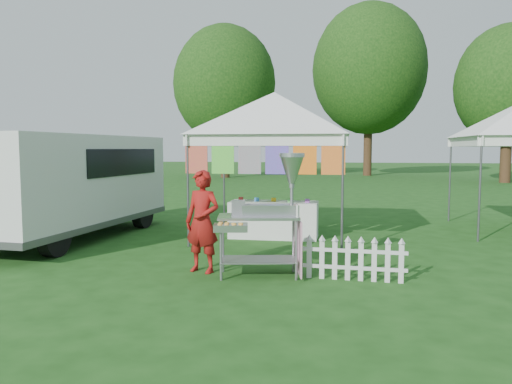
# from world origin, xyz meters

# --- Properties ---
(ground) EXTENTS (120.00, 120.00, 0.00)m
(ground) POSITION_xyz_m (0.00, 0.00, 0.00)
(ground) COLOR #1B4714
(ground) RESTS_ON ground
(canopy_main) EXTENTS (4.24, 4.24, 3.45)m
(canopy_main) POSITION_xyz_m (0.00, 3.49, 2.99)
(canopy_main) COLOR #59595E
(canopy_main) RESTS_ON ground
(tree_left) EXTENTS (6.40, 6.40, 9.53)m
(tree_left) POSITION_xyz_m (-6.00, 24.00, 5.83)
(tree_left) COLOR #3A2915
(tree_left) RESTS_ON ground
(tree_mid) EXTENTS (7.60, 7.60, 11.52)m
(tree_mid) POSITION_xyz_m (3.00, 28.00, 7.14)
(tree_mid) COLOR #3A2915
(tree_mid) RESTS_ON ground
(tree_right) EXTENTS (5.60, 5.60, 8.42)m
(tree_right) POSITION_xyz_m (10.00, 22.00, 5.18)
(tree_right) COLOR #3A2915
(tree_right) RESTS_ON ground
(donut_cart) EXTENTS (1.30, 1.08, 1.78)m
(donut_cart) POSITION_xyz_m (0.43, 0.21, 1.05)
(donut_cart) COLOR gray
(donut_cart) RESTS_ON ground
(vendor) EXTENTS (0.64, 0.50, 1.52)m
(vendor) POSITION_xyz_m (-0.62, 0.27, 0.76)
(vendor) COLOR maroon
(vendor) RESTS_ON ground
(cargo_van) EXTENTS (2.41, 5.21, 2.11)m
(cargo_van) POSITION_xyz_m (-4.14, 2.63, 1.13)
(cargo_van) COLOR silver
(cargo_van) RESTS_ON ground
(picket_fence) EXTENTS (1.44, 0.10, 0.56)m
(picket_fence) POSITION_xyz_m (1.60, 0.16, 0.29)
(picket_fence) COLOR silver
(picket_fence) RESTS_ON ground
(display_table) EXTENTS (1.80, 0.70, 0.75)m
(display_table) POSITION_xyz_m (0.02, 3.31, 0.38)
(display_table) COLOR white
(display_table) RESTS_ON ground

